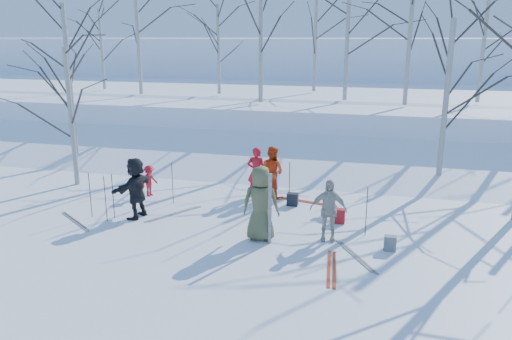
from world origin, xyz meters
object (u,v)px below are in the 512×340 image
(dog, at_px, (330,208))
(backpack_red, at_px, (339,216))
(skier_olive_center, at_px, (261,204))
(skier_red_seated, at_px, (149,181))
(skier_redor_behind, at_px, (272,172))
(skier_cream_east, at_px, (328,210))
(backpack_dark, at_px, (293,199))
(skier_red_north, at_px, (256,172))
(skier_grey_west, at_px, (136,188))
(backpack_grey, at_px, (390,243))

(dog, bearing_deg, backpack_red, 73.28)
(skier_olive_center, xyz_separation_m, skier_red_seated, (-4.47, 2.66, -0.47))
(skier_redor_behind, bearing_deg, dog, 169.86)
(skier_cream_east, bearing_deg, skier_red_seated, 154.92)
(skier_cream_east, height_order, dog, skier_cream_east)
(backpack_dark, bearing_deg, skier_cream_east, -60.77)
(skier_redor_behind, bearing_deg, backpack_red, 165.58)
(skier_cream_east, height_order, backpack_dark, skier_cream_east)
(skier_redor_behind, height_order, skier_cream_east, skier_redor_behind)
(skier_redor_behind, height_order, backpack_red, skier_redor_behind)
(skier_red_north, xyz_separation_m, skier_cream_east, (2.71, -3.06, -0.02))
(skier_red_north, distance_m, backpack_dark, 1.59)
(skier_cream_east, distance_m, backpack_dark, 2.89)
(skier_redor_behind, xyz_separation_m, skier_grey_west, (-3.39, -2.87, 0.04))
(skier_red_north, distance_m, dog, 2.93)
(skier_red_north, height_order, backpack_dark, skier_red_north)
(skier_redor_behind, xyz_separation_m, backpack_red, (2.38, -1.86, -0.65))
(skier_grey_west, bearing_deg, skier_red_seated, -155.42)
(skier_redor_behind, bearing_deg, skier_grey_west, 63.71)
(skier_grey_west, bearing_deg, backpack_dark, 125.98)
(skier_red_seated, relative_size, backpack_red, 2.48)
(skier_red_seated, bearing_deg, skier_grey_west, -145.55)
(skier_red_north, distance_m, skier_cream_east, 4.09)
(skier_cream_east, xyz_separation_m, skier_grey_west, (-5.59, 0.27, 0.08))
(skier_red_north, xyz_separation_m, skier_grey_west, (-2.88, -2.79, 0.06))
(backpack_red, height_order, backpack_grey, backpack_red)
(skier_cream_east, xyz_separation_m, dog, (-0.14, 1.77, -0.55))
(skier_redor_behind, height_order, backpack_dark, skier_redor_behind)
(skier_red_seated, bearing_deg, backpack_grey, -89.75)
(skier_red_seated, relative_size, backpack_dark, 2.60)
(skier_olive_center, relative_size, backpack_dark, 4.93)
(dog, height_order, backpack_red, dog)
(skier_red_seated, xyz_separation_m, dog, (6.02, -0.47, -0.25))
(skier_redor_behind, distance_m, backpack_grey, 5.15)
(skier_olive_center, xyz_separation_m, backpack_grey, (3.27, 0.12, -0.80))
(dog, bearing_deg, skier_cream_east, 44.15)
(skier_grey_west, relative_size, dog, 2.85)
(skier_red_north, relative_size, skier_redor_behind, 0.98)
(backpack_red, bearing_deg, skier_red_seated, 171.45)
(skier_grey_west, bearing_deg, skier_olive_center, 88.49)
(skier_red_seated, bearing_deg, dog, -76.06)
(skier_redor_behind, relative_size, backpack_grey, 4.51)
(skier_olive_center, bearing_deg, dog, -129.91)
(backpack_dark, bearing_deg, backpack_red, -36.94)
(backpack_grey, bearing_deg, skier_redor_behind, 137.72)
(skier_olive_center, bearing_deg, skier_cream_east, -170.72)
(skier_red_north, xyz_separation_m, dog, (2.57, -1.29, -0.57))
(skier_red_seated, bearing_deg, skier_olive_center, -102.34)
(skier_redor_behind, relative_size, skier_grey_west, 0.95)
(skier_grey_west, relative_size, backpack_red, 4.28)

